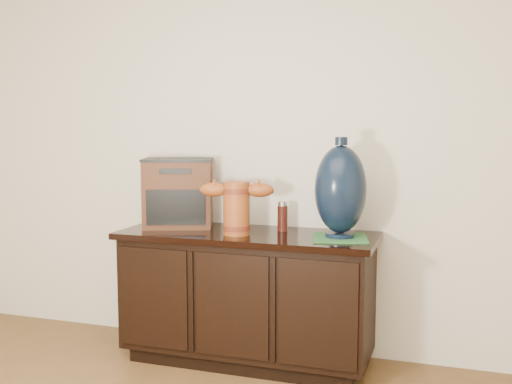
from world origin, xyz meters
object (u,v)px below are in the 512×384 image
(sideboard, at_px, (247,296))
(terracotta_vessel, at_px, (237,205))
(lamp_base, at_px, (341,190))
(spray_can, at_px, (283,217))
(tv_radio, at_px, (178,192))

(sideboard, distance_m, terracotta_vessel, 0.54)
(lamp_base, distance_m, spray_can, 0.42)
(spray_can, bearing_deg, tv_radio, -177.41)
(sideboard, distance_m, lamp_base, 0.83)
(tv_radio, bearing_deg, lamp_base, -25.40)
(lamp_base, relative_size, spray_can, 3.13)
(lamp_base, height_order, spray_can, lamp_base)
(sideboard, relative_size, spray_can, 8.56)
(lamp_base, bearing_deg, sideboard, 177.87)
(sideboard, bearing_deg, spray_can, 31.06)
(terracotta_vessel, distance_m, tv_radio, 0.46)
(sideboard, relative_size, lamp_base, 2.73)
(terracotta_vessel, bearing_deg, lamp_base, -6.77)
(terracotta_vessel, xyz_separation_m, tv_radio, (-0.43, 0.16, 0.04))
(sideboard, bearing_deg, terracotta_vessel, -113.39)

